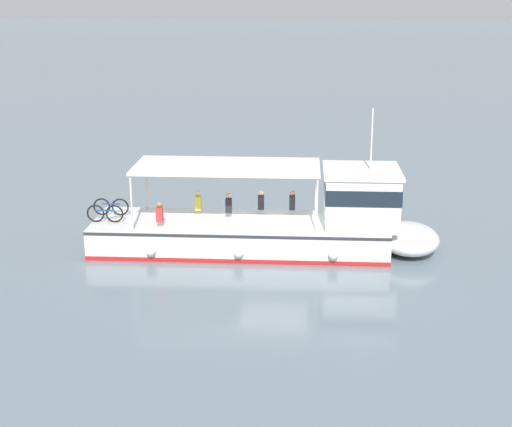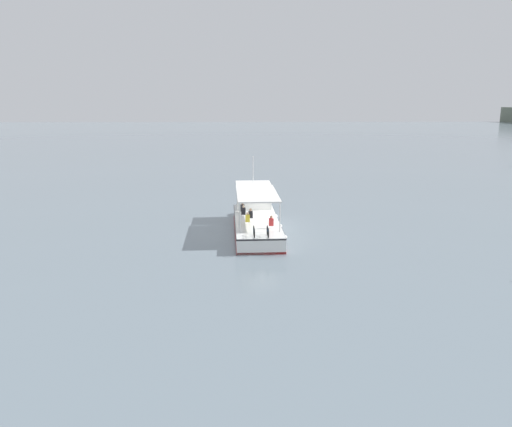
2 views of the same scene
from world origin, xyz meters
name	(u,v)px [view 1 (image 1 of 2)]	position (x,y,z in m)	size (l,w,h in m)	color
ground_plane	(274,254)	(0.00, 0.00, 0.00)	(400.00, 400.00, 0.00)	slate
ferry_main	(284,224)	(-0.29, -0.48, 1.02)	(12.94, 3.89, 5.32)	white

